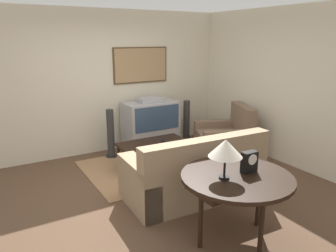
{
  "coord_description": "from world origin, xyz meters",
  "views": [
    {
      "loc": [
        -1.99,
        -3.87,
        2.17
      ],
      "look_at": [
        0.68,
        0.67,
        0.75
      ],
      "focal_mm": 35.0,
      "sensor_mm": 36.0,
      "label": 1
    }
  ],
  "objects": [
    {
      "name": "wall_back",
      "position": [
        0.01,
        2.13,
        1.35
      ],
      "size": [
        12.0,
        0.1,
        2.7
      ],
      "color": "beige",
      "rests_on": "ground_plane"
    },
    {
      "name": "table_lamp",
      "position": [
        0.1,
        -1.47,
        1.09
      ],
      "size": [
        0.35,
        0.35,
        0.42
      ],
      "color": "black",
      "rests_on": "console_table"
    },
    {
      "name": "ground_plane",
      "position": [
        0.0,
        0.0,
        0.0
      ],
      "size": [
        12.0,
        12.0,
        0.0
      ],
      "primitive_type": "plane",
      "color": "brown"
    },
    {
      "name": "speaker_tower_right",
      "position": [
        1.73,
        1.68,
        0.43
      ],
      "size": [
        0.23,
        0.23,
        0.92
      ],
      "color": "black",
      "rests_on": "ground_plane"
    },
    {
      "name": "area_rug",
      "position": [
        0.61,
        0.86,
        0.01
      ],
      "size": [
        2.51,
        1.77,
        0.01
      ],
      "color": "#99704C",
      "rests_on": "ground_plane"
    },
    {
      "name": "wall_right",
      "position": [
        2.63,
        0.0,
        1.35
      ],
      "size": [
        0.06,
        12.0,
        2.7
      ],
      "color": "beige",
      "rests_on": "ground_plane"
    },
    {
      "name": "tv",
      "position": [
        0.88,
        1.7,
        0.5
      ],
      "size": [
        1.04,
        0.61,
        1.06
      ],
      "color": "#9E9EA3",
      "rests_on": "ground_plane"
    },
    {
      "name": "coffee_table",
      "position": [
        0.48,
        0.82,
        0.41
      ],
      "size": [
        1.18,
        0.61,
        0.45
      ],
      "color": "black",
      "rests_on": "ground_plane"
    },
    {
      "name": "couch",
      "position": [
        0.48,
        -0.42,
        0.33
      ],
      "size": [
        1.93,
        0.99,
        0.94
      ],
      "rotation": [
        0.0,
        0.0,
        3.1
      ],
      "color": "#9E8466",
      "rests_on": "ground_plane"
    },
    {
      "name": "armchair",
      "position": [
        1.99,
        0.73,
        0.3
      ],
      "size": [
        1.22,
        1.21,
        0.95
      ],
      "rotation": [
        0.0,
        0.0,
        -1.97
      ],
      "color": "brown",
      "rests_on": "ground_plane"
    },
    {
      "name": "remote",
      "position": [
        0.67,
        0.82,
        0.46
      ],
      "size": [
        0.1,
        0.16,
        0.02
      ],
      "color": "black",
      "rests_on": "coffee_table"
    },
    {
      "name": "console_table",
      "position": [
        0.27,
        -1.48,
        0.7
      ],
      "size": [
        1.2,
        1.2,
        0.76
      ],
      "color": "black",
      "rests_on": "ground_plane"
    },
    {
      "name": "speaker_tower_left",
      "position": [
        0.04,
        1.68,
        0.43
      ],
      "size": [
        0.23,
        0.23,
        0.92
      ],
      "color": "black",
      "rests_on": "ground_plane"
    },
    {
      "name": "mantel_clock",
      "position": [
        0.44,
        -1.47,
        0.88
      ],
      "size": [
        0.18,
        0.1,
        0.23
      ],
      "color": "black",
      "rests_on": "console_table"
    }
  ]
}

